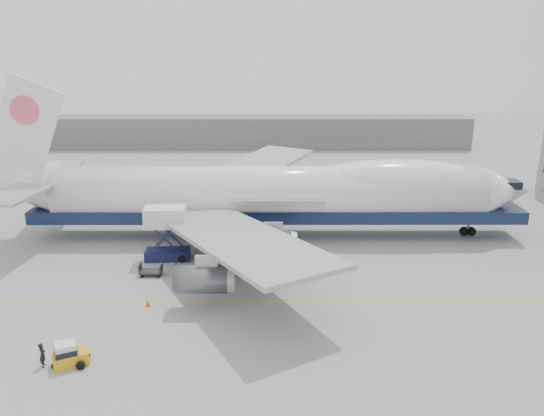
{
  "coord_description": "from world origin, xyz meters",
  "views": [
    {
      "loc": [
        0.3,
        -50.55,
        23.4
      ],
      "look_at": [
        0.37,
        6.0,
        5.52
      ],
      "focal_mm": 35.0,
      "sensor_mm": 36.0,
      "label": 1
    }
  ],
  "objects_px": {
    "catering_truck": "(166,230)",
    "baggage_tug": "(69,355)",
    "airliner": "(274,192)",
    "ground_worker": "(42,355)"
  },
  "relations": [
    {
      "from": "airliner",
      "to": "catering_truck",
      "type": "height_order",
      "value": "airliner"
    },
    {
      "from": "catering_truck",
      "to": "ground_worker",
      "type": "bearing_deg",
      "value": -108.66
    },
    {
      "from": "ground_worker",
      "to": "baggage_tug",
      "type": "bearing_deg",
      "value": -100.27
    },
    {
      "from": "airliner",
      "to": "baggage_tug",
      "type": "relative_size",
      "value": 23.12
    },
    {
      "from": "airliner",
      "to": "catering_truck",
      "type": "relative_size",
      "value": 11.04
    },
    {
      "from": "airliner",
      "to": "baggage_tug",
      "type": "distance_m",
      "value": 32.34
    },
    {
      "from": "ground_worker",
      "to": "catering_truck",
      "type": "bearing_deg",
      "value": -29.82
    },
    {
      "from": "airliner",
      "to": "ground_worker",
      "type": "xyz_separation_m",
      "value": [
        -17.49,
        -28.07,
        -4.65
      ]
    },
    {
      "from": "catering_truck",
      "to": "baggage_tug",
      "type": "xyz_separation_m",
      "value": [
        -3.6,
        -20.47,
        -2.61
      ]
    },
    {
      "from": "catering_truck",
      "to": "airliner",
      "type": "bearing_deg",
      "value": 28.1
    }
  ]
}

